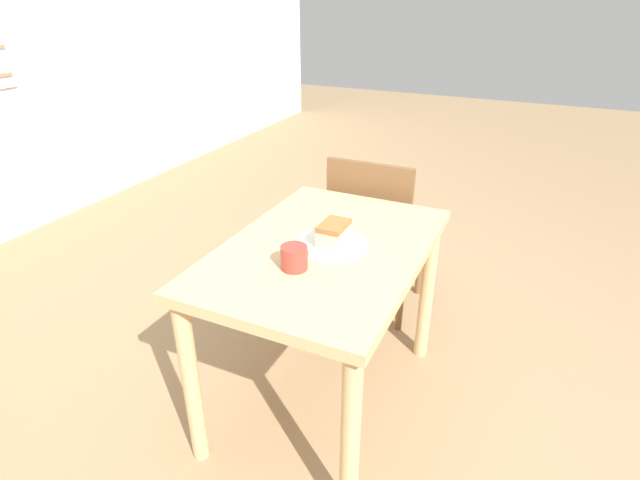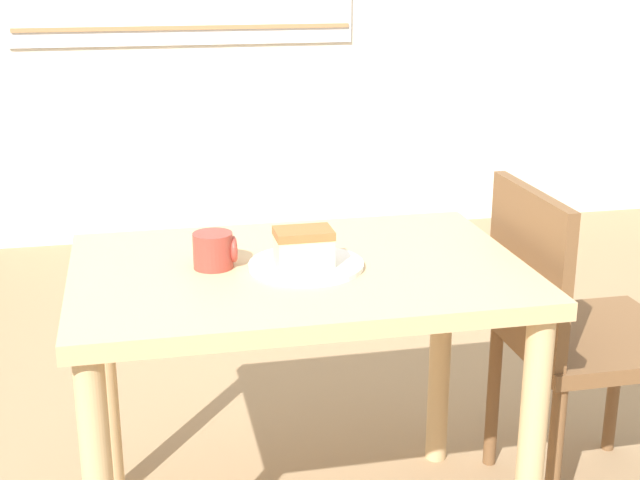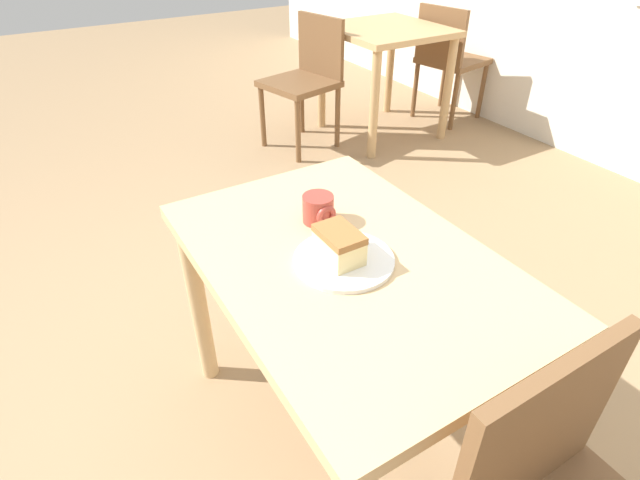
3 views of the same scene
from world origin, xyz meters
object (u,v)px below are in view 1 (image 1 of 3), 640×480
at_px(dining_table_near, 325,273).
at_px(chair_near_window, 376,227).
at_px(cake_slice, 334,234).
at_px(coffee_mug, 295,257).
at_px(plate, 332,244).

distance_m(dining_table_near, chair_near_window, 0.73).
xyz_separation_m(chair_near_window, cake_slice, (-0.71, -0.08, 0.29)).
distance_m(chair_near_window, coffee_mug, 0.94).
xyz_separation_m(plate, cake_slice, (-0.01, -0.01, 0.05)).
distance_m(dining_table_near, cake_slice, 0.17).
xyz_separation_m(chair_near_window, plate, (-0.70, -0.06, 0.25)).
xyz_separation_m(dining_table_near, coffee_mug, (-0.18, 0.02, 0.16)).
height_order(plate, coffee_mug, coffee_mug).
bearing_deg(dining_table_near, plate, -55.23).
bearing_deg(plate, cake_slice, -126.03).
height_order(plate, cake_slice, cake_slice).
bearing_deg(dining_table_near, coffee_mug, 172.31).
relative_size(plate, coffee_mug, 2.66).
bearing_deg(chair_near_window, coffee_mug, 91.27).
xyz_separation_m(dining_table_near, plate, (0.01, -0.02, 0.12)).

